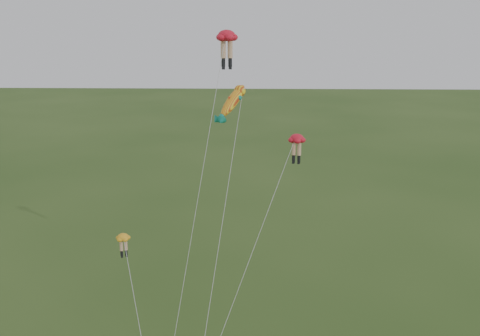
{
  "coord_description": "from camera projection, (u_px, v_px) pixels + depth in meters",
  "views": [
    {
      "loc": [
        3.8,
        -29.94,
        23.38
      ],
      "look_at": [
        2.78,
        6.0,
        13.17
      ],
      "focal_mm": 40.0,
      "sensor_mm": 36.0,
      "label": 1
    }
  ],
  "objects": [
    {
      "name": "fish_kite",
      "position": [
        233.0,
        102.0,
        38.05
      ],
      "size": [
        3.43,
        12.27,
        18.92
      ],
      "rotation": [
        0.66,
        0.0,
        -0.64
      ],
      "color": "yellow",
      "rests_on": "ground"
    },
    {
      "name": "legs_kite_red_high",
      "position": [
        226.0,
        43.0,
        37.06
      ],
      "size": [
        4.69,
        9.32,
        22.51
      ],
      "rotation": [
        0.0,
        0.0,
        0.16
      ],
      "color": "red",
      "rests_on": "ground"
    },
    {
      "name": "legs_kite_red_mid",
      "position": [
        295.0,
        145.0,
        38.86
      ],
      "size": [
        7.43,
        10.42,
        15.16
      ],
      "rotation": [
        0.0,
        0.0,
        -0.27
      ],
      "color": "red",
      "rests_on": "ground"
    },
    {
      "name": "legs_kite_yellow",
      "position": [
        124.0,
        245.0,
        36.17
      ],
      "size": [
        4.13,
        8.45,
        9.18
      ],
      "rotation": [
        0.0,
        0.0,
        0.4
      ],
      "color": "#F3A81F",
      "rests_on": "ground"
    }
  ]
}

